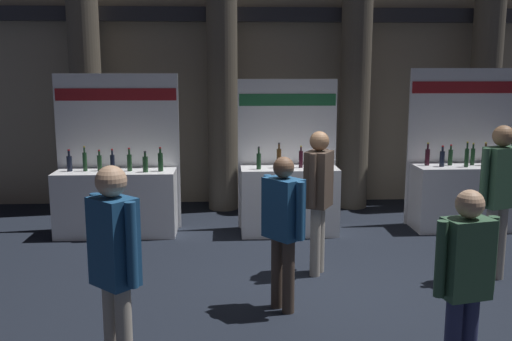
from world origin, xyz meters
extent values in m
plane|color=black|center=(0.00, 0.00, 0.00)|extent=(24.88, 24.88, 0.00)
cube|color=tan|center=(0.00, 4.48, 3.06)|extent=(12.44, 0.25, 6.12)
cube|color=#2D2D33|center=(0.00, 4.18, 3.37)|extent=(12.44, 0.20, 0.24)
cylinder|color=#665B4C|center=(-3.46, 3.85, 2.55)|extent=(0.52, 0.52, 5.10)
cylinder|color=#665B4C|center=(-1.15, 3.85, 2.55)|extent=(0.52, 0.52, 5.10)
cylinder|color=#665B4C|center=(1.15, 3.85, 2.55)|extent=(0.52, 0.52, 5.10)
cylinder|color=#665B4C|center=(3.46, 3.85, 2.55)|extent=(0.52, 0.52, 5.10)
cube|color=white|center=(-2.73, 2.30, 0.48)|extent=(1.75, 0.60, 0.96)
cube|color=white|center=(-2.73, 2.64, 1.19)|extent=(1.84, 0.04, 2.37)
cube|color=maroon|center=(-2.73, 2.61, 2.06)|extent=(1.78, 0.01, 0.18)
cylinder|color=black|center=(-3.39, 2.33, 1.07)|extent=(0.08, 0.08, 0.22)
cylinder|color=black|center=(-3.39, 2.33, 1.23)|extent=(0.03, 0.03, 0.08)
cylinder|color=red|center=(-3.39, 2.33, 1.28)|extent=(0.03, 0.03, 0.02)
cylinder|color=#19381E|center=(-3.16, 2.33, 1.10)|extent=(0.06, 0.06, 0.27)
cylinder|color=#19381E|center=(-3.16, 2.33, 1.27)|extent=(0.03, 0.03, 0.08)
cylinder|color=gold|center=(-3.16, 2.33, 1.32)|extent=(0.03, 0.03, 0.02)
cylinder|color=#19381E|center=(-2.96, 2.34, 1.08)|extent=(0.07, 0.07, 0.23)
cylinder|color=#19381E|center=(-2.96, 2.34, 1.22)|extent=(0.03, 0.03, 0.06)
cylinder|color=red|center=(-2.96, 2.34, 1.26)|extent=(0.03, 0.03, 0.02)
cylinder|color=black|center=(-2.74, 2.22, 1.09)|extent=(0.07, 0.07, 0.25)
cylinder|color=black|center=(-2.74, 2.22, 1.25)|extent=(0.03, 0.03, 0.07)
cylinder|color=red|center=(-2.74, 2.22, 1.29)|extent=(0.03, 0.03, 0.02)
cylinder|color=#19381E|center=(-2.51, 2.30, 1.08)|extent=(0.07, 0.07, 0.24)
cylinder|color=#19381E|center=(-2.51, 2.30, 1.24)|extent=(0.03, 0.03, 0.08)
cylinder|color=red|center=(-2.51, 2.30, 1.30)|extent=(0.03, 0.03, 0.02)
cylinder|color=#19381E|center=(-2.27, 2.20, 1.07)|extent=(0.08, 0.08, 0.23)
cylinder|color=#19381E|center=(-2.27, 2.20, 1.22)|extent=(0.03, 0.03, 0.06)
cylinder|color=black|center=(-2.27, 2.20, 1.26)|extent=(0.03, 0.03, 0.02)
cylinder|color=#19381E|center=(-2.06, 2.26, 1.10)|extent=(0.07, 0.07, 0.27)
cylinder|color=#19381E|center=(-2.06, 2.26, 1.26)|extent=(0.03, 0.03, 0.07)
cylinder|color=red|center=(-2.06, 2.26, 1.31)|extent=(0.03, 0.03, 0.02)
cube|color=silver|center=(-2.78, 2.12, 0.97)|extent=(0.29, 0.32, 0.01)
cube|color=white|center=(-0.17, 2.23, 0.50)|extent=(1.43, 0.60, 1.00)
cube|color=white|center=(-0.17, 2.57, 1.14)|extent=(1.50, 0.04, 2.29)
cube|color=#1E6638|center=(-0.17, 2.55, 1.98)|extent=(1.46, 0.01, 0.18)
cylinder|color=#19381E|center=(-0.63, 2.14, 1.11)|extent=(0.07, 0.07, 0.23)
cylinder|color=#19381E|center=(-0.63, 2.14, 1.27)|extent=(0.03, 0.03, 0.08)
cylinder|color=black|center=(-0.63, 2.14, 1.32)|extent=(0.03, 0.03, 0.02)
cylinder|color=#472D14|center=(-0.32, 2.24, 1.14)|extent=(0.07, 0.07, 0.28)
cylinder|color=#472D14|center=(-0.32, 2.24, 1.32)|extent=(0.03, 0.03, 0.08)
cylinder|color=black|center=(-0.32, 2.24, 1.36)|extent=(0.03, 0.03, 0.02)
cylinder|color=black|center=(0.00, 2.24, 1.12)|extent=(0.06, 0.06, 0.25)
cylinder|color=black|center=(0.00, 2.24, 1.28)|extent=(0.03, 0.03, 0.06)
cylinder|color=gold|center=(0.00, 2.24, 1.32)|extent=(0.03, 0.03, 0.02)
cylinder|color=black|center=(0.31, 2.20, 1.12)|extent=(0.06, 0.06, 0.24)
cylinder|color=black|center=(0.31, 2.20, 1.28)|extent=(0.03, 0.03, 0.07)
cylinder|color=red|center=(0.31, 2.20, 1.32)|extent=(0.03, 0.03, 0.02)
cube|color=white|center=(2.58, 2.31, 0.49)|extent=(1.62, 0.60, 0.99)
cube|color=white|center=(2.58, 2.65, 1.22)|extent=(1.70, 0.04, 2.45)
cube|color=maroon|center=(2.58, 2.63, 2.16)|extent=(1.65, 0.01, 0.18)
cylinder|color=black|center=(1.96, 2.39, 1.11)|extent=(0.07, 0.07, 0.25)
cylinder|color=black|center=(1.96, 2.39, 1.28)|extent=(0.03, 0.03, 0.08)
cylinder|color=gold|center=(1.96, 2.39, 1.33)|extent=(0.03, 0.03, 0.02)
cylinder|color=black|center=(2.14, 2.27, 1.11)|extent=(0.07, 0.07, 0.23)
cylinder|color=black|center=(2.14, 2.27, 1.26)|extent=(0.03, 0.03, 0.07)
cylinder|color=red|center=(2.14, 2.27, 1.30)|extent=(0.03, 0.03, 0.02)
cylinder|color=#19381E|center=(2.31, 2.39, 1.11)|extent=(0.07, 0.07, 0.24)
cylinder|color=#19381E|center=(2.31, 2.39, 1.26)|extent=(0.03, 0.03, 0.06)
cylinder|color=red|center=(2.31, 2.39, 1.30)|extent=(0.03, 0.03, 0.02)
cylinder|color=#19381E|center=(2.49, 2.21, 1.13)|extent=(0.06, 0.06, 0.28)
cylinder|color=#19381E|center=(2.49, 2.21, 1.31)|extent=(0.03, 0.03, 0.09)
cylinder|color=gold|center=(2.49, 2.21, 1.36)|extent=(0.03, 0.03, 0.02)
cylinder|color=#19381E|center=(2.66, 2.38, 1.12)|extent=(0.06, 0.06, 0.25)
cylinder|color=#19381E|center=(2.66, 2.38, 1.28)|extent=(0.03, 0.03, 0.07)
cylinder|color=gold|center=(2.66, 2.38, 1.32)|extent=(0.03, 0.03, 0.02)
cylinder|color=#472D14|center=(2.84, 2.35, 1.12)|extent=(0.07, 0.07, 0.27)
cylinder|color=#472D14|center=(2.84, 2.35, 1.29)|extent=(0.03, 0.03, 0.06)
cylinder|color=gold|center=(2.84, 2.35, 1.33)|extent=(0.03, 0.03, 0.02)
cylinder|color=black|center=(3.02, 2.24, 1.10)|extent=(0.06, 0.06, 0.22)
cylinder|color=black|center=(3.02, 2.24, 1.26)|extent=(0.03, 0.03, 0.09)
cylinder|color=gold|center=(3.02, 2.24, 1.31)|extent=(0.03, 0.03, 0.02)
cylinder|color=#19381E|center=(3.21, 2.28, 1.13)|extent=(0.06, 0.06, 0.28)
cylinder|color=#19381E|center=(3.21, 2.28, 1.30)|extent=(0.03, 0.03, 0.07)
cube|color=#33563D|center=(0.65, -2.06, 1.06)|extent=(0.39, 0.29, 0.60)
sphere|color=tan|center=(0.65, -2.06, 1.47)|extent=(0.21, 0.21, 0.21)
cylinder|color=#33563D|center=(0.44, -2.11, 1.08)|extent=(0.08, 0.08, 0.57)
cylinder|color=#33563D|center=(0.86, -2.01, 1.08)|extent=(0.08, 0.08, 0.57)
cylinder|color=#ADA393|center=(0.02, 0.57, 0.42)|extent=(0.12, 0.12, 0.83)
cylinder|color=#ADA393|center=(-0.06, 0.44, 0.42)|extent=(0.12, 0.12, 0.83)
cube|color=#47382D|center=(-0.02, 0.51, 1.16)|extent=(0.39, 0.42, 0.66)
sphere|color=#8C6647|center=(-0.02, 0.51, 1.61)|extent=(0.23, 0.23, 0.23)
cylinder|color=#47382D|center=(0.08, 0.70, 1.18)|extent=(0.08, 0.08, 0.63)
cylinder|color=#47382D|center=(-0.12, 0.32, 1.18)|extent=(0.08, 0.08, 0.63)
cylinder|color=#ADA393|center=(-1.88, -1.93, 0.42)|extent=(0.12, 0.12, 0.84)
cylinder|color=#ADA393|center=(-2.00, -1.83, 0.42)|extent=(0.12, 0.12, 0.84)
cube|color=navy|center=(-1.94, -1.88, 1.18)|extent=(0.41, 0.41, 0.67)
sphere|color=tan|center=(-1.94, -1.88, 1.63)|extent=(0.23, 0.23, 0.23)
cylinder|color=navy|center=(-1.79, -2.03, 1.19)|extent=(0.08, 0.08, 0.63)
cylinder|color=navy|center=(-2.09, -1.73, 1.19)|extent=(0.08, 0.08, 0.63)
cylinder|color=#ADA393|center=(2.08, 0.23, 0.44)|extent=(0.12, 0.12, 0.88)
cylinder|color=#ADA393|center=(1.93, 0.17, 0.44)|extent=(0.12, 0.12, 0.88)
cube|color=#33563D|center=(2.01, 0.20, 1.22)|extent=(0.44, 0.35, 0.69)
sphere|color=#8C6647|center=(2.01, 0.20, 1.69)|extent=(0.24, 0.24, 0.24)
cylinder|color=#33563D|center=(1.79, 0.11, 1.24)|extent=(0.08, 0.08, 0.66)
cylinder|color=#47382D|center=(-0.49, -0.57, 0.38)|extent=(0.12, 0.12, 0.77)
cylinder|color=#47382D|center=(-0.59, -0.44, 0.38)|extent=(0.12, 0.12, 0.77)
cube|color=navy|center=(-0.54, -0.51, 1.07)|extent=(0.43, 0.45, 0.61)
sphere|color=brown|center=(-0.54, -0.51, 1.48)|extent=(0.21, 0.21, 0.21)
cylinder|color=navy|center=(-0.40, -0.69, 1.08)|extent=(0.08, 0.08, 0.58)
cylinder|color=navy|center=(-0.68, -0.32, 1.08)|extent=(0.08, 0.08, 0.58)
camera|label=1|loc=(-1.11, -5.94, 2.43)|focal=39.67mm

